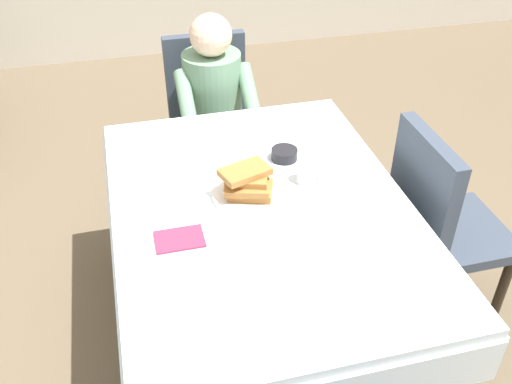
{
  "coord_description": "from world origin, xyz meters",
  "views": [
    {
      "loc": [
        -0.44,
        -1.64,
        2.05
      ],
      "look_at": [
        -0.02,
        0.02,
        0.79
      ],
      "focal_mm": 40.21,
      "sensor_mm": 36.0,
      "label": 1
    }
  ],
  "objects_px": {
    "chair_right_side": "(438,218)",
    "breakfast_stack": "(248,182)",
    "diner_person": "(214,101)",
    "fork_left_of_plate": "(200,206)",
    "cup_coffee": "(307,172)",
    "spoon_near_edge": "(265,243)",
    "plate_breakfast": "(248,194)",
    "bowl_butter": "(284,154)",
    "syrup_pitcher": "(167,185)",
    "chair_diner": "(210,111)",
    "knife_right_of_plate": "(297,191)",
    "dining_table_main": "(262,224)"
  },
  "relations": [
    {
      "from": "chair_right_side",
      "to": "breakfast_stack",
      "type": "xyz_separation_m",
      "value": [
        -0.81,
        0.07,
        0.28
      ]
    },
    {
      "from": "diner_person",
      "to": "fork_left_of_plate",
      "type": "relative_size",
      "value": 6.22
    },
    {
      "from": "breakfast_stack",
      "to": "cup_coffee",
      "type": "height_order",
      "value": "breakfast_stack"
    },
    {
      "from": "spoon_near_edge",
      "to": "diner_person",
      "type": "bearing_deg",
      "value": 79.89
    },
    {
      "from": "chair_right_side",
      "to": "plate_breakfast",
      "type": "distance_m",
      "value": 0.84
    },
    {
      "from": "fork_left_of_plate",
      "to": "spoon_near_edge",
      "type": "bearing_deg",
      "value": -142.99
    },
    {
      "from": "cup_coffee",
      "to": "bowl_butter",
      "type": "xyz_separation_m",
      "value": [
        -0.04,
        0.18,
        -0.02
      ]
    },
    {
      "from": "syrup_pitcher",
      "to": "fork_left_of_plate",
      "type": "bearing_deg",
      "value": -47.39
    },
    {
      "from": "diner_person",
      "to": "chair_right_side",
      "type": "relative_size",
      "value": 1.2
    },
    {
      "from": "chair_diner",
      "to": "fork_left_of_plate",
      "type": "bearing_deg",
      "value": 78.12
    },
    {
      "from": "diner_person",
      "to": "bowl_butter",
      "type": "bearing_deg",
      "value": 102.52
    },
    {
      "from": "chair_right_side",
      "to": "fork_left_of_plate",
      "type": "relative_size",
      "value": 5.17
    },
    {
      "from": "fork_left_of_plate",
      "to": "plate_breakfast",
      "type": "bearing_deg",
      "value": -81.38
    },
    {
      "from": "knife_right_of_plate",
      "to": "chair_right_side",
      "type": "bearing_deg",
      "value": -101.06
    },
    {
      "from": "plate_breakfast",
      "to": "syrup_pitcher",
      "type": "height_order",
      "value": "syrup_pitcher"
    },
    {
      "from": "spoon_near_edge",
      "to": "chair_right_side",
      "type": "bearing_deg",
      "value": 7.08
    },
    {
      "from": "dining_table_main",
      "to": "plate_breakfast",
      "type": "distance_m",
      "value": 0.13
    },
    {
      "from": "syrup_pitcher",
      "to": "chair_diner",
      "type": "bearing_deg",
      "value": 71.18
    },
    {
      "from": "diner_person",
      "to": "breakfast_stack",
      "type": "bearing_deg",
      "value": 87.02
    },
    {
      "from": "diner_person",
      "to": "syrup_pitcher",
      "type": "xyz_separation_m",
      "value": [
        -0.34,
        -0.85,
        0.11
      ]
    },
    {
      "from": "cup_coffee",
      "to": "fork_left_of_plate",
      "type": "height_order",
      "value": "cup_coffee"
    },
    {
      "from": "chair_diner",
      "to": "syrup_pitcher",
      "type": "bearing_deg",
      "value": 71.18
    },
    {
      "from": "dining_table_main",
      "to": "bowl_butter",
      "type": "height_order",
      "value": "bowl_butter"
    },
    {
      "from": "dining_table_main",
      "to": "chair_right_side",
      "type": "relative_size",
      "value": 1.64
    },
    {
      "from": "cup_coffee",
      "to": "syrup_pitcher",
      "type": "xyz_separation_m",
      "value": [
        -0.54,
        0.06,
        -0.01
      ]
    },
    {
      "from": "breakfast_stack",
      "to": "syrup_pitcher",
      "type": "relative_size",
      "value": 2.75
    },
    {
      "from": "diner_person",
      "to": "breakfast_stack",
      "type": "xyz_separation_m",
      "value": [
        -0.05,
        -0.95,
        0.14
      ]
    },
    {
      "from": "breakfast_stack",
      "to": "bowl_butter",
      "type": "relative_size",
      "value": 2.0
    },
    {
      "from": "breakfast_stack",
      "to": "fork_left_of_plate",
      "type": "distance_m",
      "value": 0.2
    },
    {
      "from": "breakfast_stack",
      "to": "bowl_butter",
      "type": "height_order",
      "value": "breakfast_stack"
    },
    {
      "from": "chair_right_side",
      "to": "bowl_butter",
      "type": "xyz_separation_m",
      "value": [
        -0.6,
        0.29,
        0.23
      ]
    },
    {
      "from": "cup_coffee",
      "to": "plate_breakfast",
      "type": "bearing_deg",
      "value": -171.45
    },
    {
      "from": "cup_coffee",
      "to": "knife_right_of_plate",
      "type": "relative_size",
      "value": 0.57
    },
    {
      "from": "plate_breakfast",
      "to": "spoon_near_edge",
      "type": "xyz_separation_m",
      "value": [
        -0.01,
        -0.28,
        -0.01
      ]
    },
    {
      "from": "bowl_butter",
      "to": "knife_right_of_plate",
      "type": "xyz_separation_m",
      "value": [
        -0.02,
        -0.24,
        -0.02
      ]
    },
    {
      "from": "breakfast_stack",
      "to": "spoon_near_edge",
      "type": "relative_size",
      "value": 1.46
    },
    {
      "from": "bowl_butter",
      "to": "fork_left_of_plate",
      "type": "relative_size",
      "value": 0.61
    },
    {
      "from": "chair_right_side",
      "to": "bowl_butter",
      "type": "height_order",
      "value": "chair_right_side"
    },
    {
      "from": "chair_diner",
      "to": "syrup_pitcher",
      "type": "xyz_separation_m",
      "value": [
        -0.34,
        -1.0,
        0.25
      ]
    },
    {
      "from": "dining_table_main",
      "to": "chair_diner",
      "type": "bearing_deg",
      "value": 89.47
    },
    {
      "from": "diner_person",
      "to": "chair_right_side",
      "type": "bearing_deg",
      "value": 126.84
    },
    {
      "from": "plate_breakfast",
      "to": "cup_coffee",
      "type": "height_order",
      "value": "cup_coffee"
    },
    {
      "from": "dining_table_main",
      "to": "knife_right_of_plate",
      "type": "height_order",
      "value": "knife_right_of_plate"
    },
    {
      "from": "chair_right_side",
      "to": "cup_coffee",
      "type": "height_order",
      "value": "chair_right_side"
    },
    {
      "from": "plate_breakfast",
      "to": "cup_coffee",
      "type": "distance_m",
      "value": 0.25
    },
    {
      "from": "dining_table_main",
      "to": "fork_left_of_plate",
      "type": "distance_m",
      "value": 0.25
    },
    {
      "from": "chair_right_side",
      "to": "dining_table_main",
      "type": "bearing_deg",
      "value": -90.0
    },
    {
      "from": "plate_breakfast",
      "to": "breakfast_stack",
      "type": "distance_m",
      "value": 0.06
    },
    {
      "from": "dining_table_main",
      "to": "chair_right_side",
      "type": "distance_m",
      "value": 0.78
    },
    {
      "from": "spoon_near_edge",
      "to": "fork_left_of_plate",
      "type": "bearing_deg",
      "value": 116.82
    }
  ]
}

